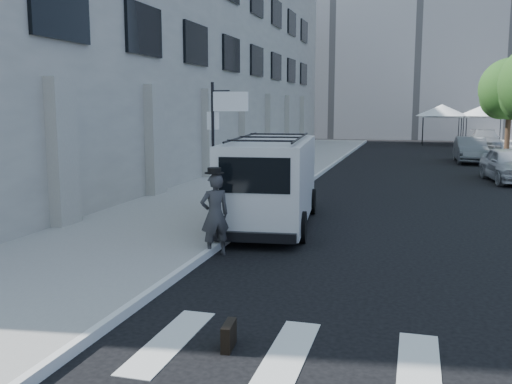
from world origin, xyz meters
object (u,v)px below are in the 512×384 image
Objects in this scene: briefcase at (229,336)px; parked_car_c at (485,140)px; cargo_van at (272,181)px; parked_car_b at (470,150)px; parked_car_a at (509,165)px; suitcase at (239,226)px; businessman at (215,215)px.

briefcase is 37.23m from parked_car_c.
cargo_van reaches higher than parked_car_b.
cargo_van is 20.07m from parked_car_b.
briefcase is 7.88m from cargo_van.
cargo_van is at bearing -131.39° from parked_car_a.
parked_car_c is (0.99, 18.06, -0.00)m from parked_car_a.
cargo_van reaches higher than suitcase.
businessman is at bearing 106.12° from briefcase.
parked_car_a is 8.21m from parked_car_b.
parked_car_b reaches higher than suitcase.
cargo_van is 13.07m from parked_car_a.
businessman is 1.78m from suitcase.
parked_car_c is (6.97, 36.57, 0.54)m from briefcase.
parked_car_b is (6.90, 20.68, 0.42)m from suitcase.
briefcase is at bearing -115.14° from parked_car_a.
businessman is 0.41× the size of parked_car_b.
briefcase is at bearing 70.91° from businessman.
parked_car_a is at bearing -85.65° from parked_car_b.
suitcase is 31.78m from parked_car_c.
businessman is 3.41m from cargo_van.
parked_car_b is (-0.81, 8.17, -0.02)m from parked_car_a.
businessman is at bearing -103.92° from parked_car_c.
cargo_van reaches higher than businessman.
parked_car_c is (8.32, 28.87, -0.45)m from cargo_van.
parked_car_c is at bearing 73.52° from briefcase.
parked_car_b is at bearing 64.71° from cargo_van.
briefcase is 0.11× the size of parked_car_a.
parked_car_a is at bearing 42.23° from suitcase.
parked_car_a is (7.34, 10.81, -0.44)m from cargo_van.
parked_car_b is at bearing 73.34° from briefcase.
suitcase reaches higher than briefcase.
briefcase is at bearing -102.30° from parked_car_b.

